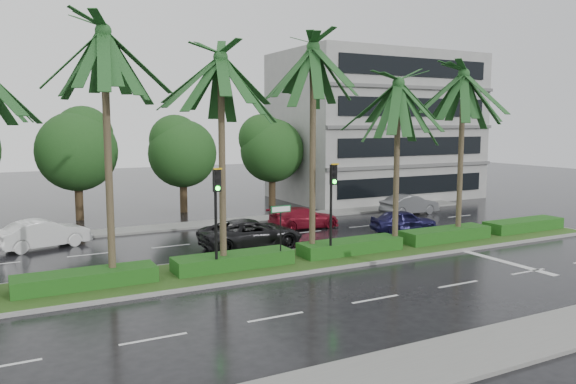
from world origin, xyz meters
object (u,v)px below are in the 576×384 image
signal_median_left (216,205)px  car_white (44,234)px  car_red (304,218)px  street_sign (281,220)px  car_grey (410,204)px  car_darkgrey (251,234)px  car_blue (404,221)px

signal_median_left → car_white: size_ratio=0.98×
signal_median_left → car_red: (8.50, 7.85, -2.37)m
street_sign → car_red: street_sign is taller
signal_median_left → car_red: 11.81m
car_red → car_grey: bearing=-80.9°
car_darkgrey → signal_median_left: bearing=142.0°
car_red → car_blue: car_blue is taller
car_darkgrey → car_red: car_darkgrey is taller
car_white → car_blue: size_ratio=1.16×
car_white → car_darkgrey: 10.46m
car_grey → car_white: bearing=88.4°
car_white → street_sign: bearing=-151.9°
car_red → car_blue: (4.50, -3.77, 0.02)m
car_white → car_blue: (18.77, -5.20, -0.08)m
car_grey → signal_median_left: bearing=116.3°
car_blue → car_grey: bearing=-30.6°
car_white → car_darkgrey: size_ratio=0.84×
car_white → car_red: 14.35m
car_blue → car_grey: car_grey is taller
car_darkgrey → car_red: size_ratio=1.21×
signal_median_left → car_blue: 13.82m
signal_median_left → street_sign: signal_median_left is taller
street_sign → car_darkgrey: (0.50, 4.26, -1.39)m
car_white → car_red: size_ratio=1.02×
car_darkgrey → car_grey: size_ratio=1.26×
car_darkgrey → car_red: (5.00, 3.41, -0.10)m
street_sign → car_blue: (10.00, 3.89, -1.47)m
street_sign → car_darkgrey: street_sign is taller
car_darkgrey → car_blue: bearing=-92.0°
car_white → car_grey: size_ratio=1.05×
signal_median_left → car_white: 11.16m
car_red → street_sign: bearing=146.7°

